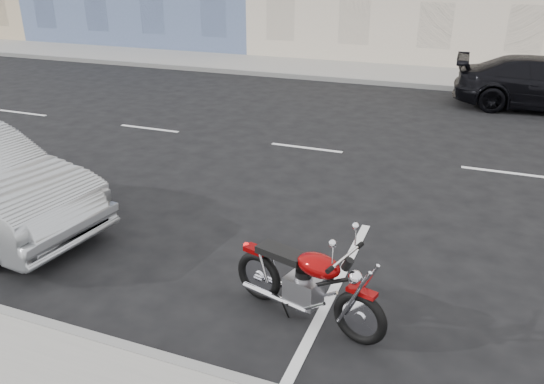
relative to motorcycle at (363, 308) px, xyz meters
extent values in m
plane|color=black|center=(-0.52, 5.91, -0.45)|extent=(120.00, 120.00, 0.00)
cube|color=gray|center=(-5.52, 14.61, -0.37)|extent=(80.00, 3.40, 0.15)
cube|color=gray|center=(-5.52, 12.91, -0.37)|extent=(80.00, 0.12, 0.16)
torus|color=black|center=(0.64, -0.18, -0.15)|extent=(0.62, 0.26, 0.62)
torus|color=black|center=(-0.64, 0.18, -0.15)|extent=(0.62, 0.26, 0.62)
cube|color=#7A0405|center=(0.64, -0.18, 0.17)|extent=(0.33, 0.20, 0.05)
cube|color=#7A0405|center=(-0.68, 0.19, 0.19)|extent=(0.30, 0.22, 0.06)
cube|color=gray|center=(-0.04, 0.01, -0.10)|extent=(0.45, 0.37, 0.31)
ellipsoid|color=#7A0405|center=(0.14, -0.04, 0.29)|extent=(0.58, 0.44, 0.25)
cube|color=black|center=(-0.33, 0.09, 0.27)|extent=(0.61, 0.38, 0.08)
cylinder|color=silver|center=(0.44, -0.12, 0.50)|extent=(0.20, 0.63, 0.03)
sphere|color=silver|center=(0.56, -0.16, 0.31)|extent=(0.16, 0.16, 0.16)
cylinder|color=silver|center=(-0.37, -0.03, -0.24)|extent=(0.86, 0.30, 0.07)
cylinder|color=silver|center=(-0.30, 0.22, -0.24)|extent=(0.86, 0.30, 0.07)
cylinder|color=silver|center=(0.60, -0.17, 0.12)|extent=(0.35, 0.13, 0.73)
cylinder|color=black|center=(0.15, -0.04, 0.06)|extent=(0.72, 0.24, 0.45)
camera|label=1|loc=(0.78, -4.53, 3.24)|focal=35.00mm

